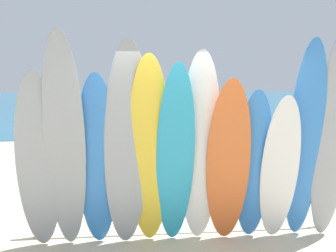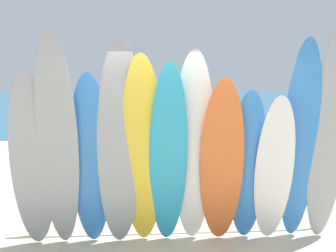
# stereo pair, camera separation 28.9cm
# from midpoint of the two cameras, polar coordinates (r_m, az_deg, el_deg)

# --- Properties ---
(ground) EXTENTS (60.00, 60.00, 0.00)m
(ground) POSITION_cam_midpoint_polar(r_m,az_deg,el_deg) (20.38, -2.23, 0.22)
(ground) COLOR beige
(ocean_water) EXTENTS (60.00, 40.00, 0.02)m
(ocean_water) POSITION_cam_midpoint_polar(r_m,az_deg,el_deg) (35.62, -3.21, 2.92)
(ocean_water) COLOR teal
(ocean_water) RESTS_ON ground
(surfboard_rack) EXTENTS (4.20, 0.07, 0.61)m
(surfboard_rack) POSITION_cam_midpoint_polar(r_m,az_deg,el_deg) (6.52, 2.69, -8.85)
(surfboard_rack) COLOR brown
(surfboard_rack) RESTS_ON ground
(surfboard_grey_0) EXTENTS (0.56, 0.59, 2.30)m
(surfboard_grey_0) POSITION_cam_midpoint_polar(r_m,az_deg,el_deg) (5.93, -15.27, -4.25)
(surfboard_grey_0) COLOR #999EA3
(surfboard_grey_0) RESTS_ON ground
(surfboard_grey_1) EXTENTS (0.54, 0.79, 2.77)m
(surfboard_grey_1) POSITION_cam_midpoint_polar(r_m,az_deg,el_deg) (5.76, -12.21, -2.12)
(surfboard_grey_1) COLOR #999EA3
(surfboard_grey_1) RESTS_ON ground
(surfboard_blue_2) EXTENTS (0.52, 0.56, 2.27)m
(surfboard_blue_2) POSITION_cam_midpoint_polar(r_m,az_deg,el_deg) (5.89, -8.22, -4.33)
(surfboard_blue_2) COLOR #337AD1
(surfboard_blue_2) RESTS_ON ground
(surfboard_grey_3) EXTENTS (0.63, 0.61, 2.67)m
(surfboard_grey_3) POSITION_cam_midpoint_polar(r_m,az_deg,el_deg) (5.79, -4.60, -2.43)
(surfboard_grey_3) COLOR #999EA3
(surfboard_grey_3) RESTS_ON ground
(surfboard_yellow_4) EXTENTS (0.59, 0.70, 2.49)m
(surfboard_yellow_4) POSITION_cam_midpoint_polar(r_m,az_deg,el_deg) (5.82, -1.80, -3.26)
(surfboard_yellow_4) COLOR yellow
(surfboard_yellow_4) RESTS_ON ground
(surfboard_teal_5) EXTENTS (0.49, 0.69, 2.39)m
(surfboard_teal_5) POSITION_cam_midpoint_polar(r_m,az_deg,el_deg) (5.82, 1.47, -3.78)
(surfboard_teal_5) COLOR #289EC6
(surfboard_teal_5) RESTS_ON ground
(surfboard_white_6) EXTENTS (0.58, 0.64, 2.54)m
(surfboard_white_6) POSITION_cam_midpoint_polar(r_m,az_deg,el_deg) (5.91, 4.59, -2.87)
(surfboard_white_6) COLOR white
(surfboard_white_6) RESTS_ON ground
(surfboard_orange_7) EXTENTS (0.62, 0.67, 2.20)m
(surfboard_orange_7) POSITION_cam_midpoint_polar(r_m,az_deg,el_deg) (5.94, 8.12, -4.56)
(surfboard_orange_7) COLOR orange
(surfboard_orange_7) RESTS_ON ground
(surfboard_blue_8) EXTENTS (0.54, 0.61, 2.06)m
(surfboard_blue_8) POSITION_cam_midpoint_polar(r_m,az_deg,el_deg) (6.11, 11.25, -4.99)
(surfboard_blue_8) COLOR #337AD1
(surfboard_blue_8) RESTS_ON ground
(surfboard_white_9) EXTENTS (0.53, 0.61, 1.99)m
(surfboard_white_9) POSITION_cam_midpoint_polar(r_m,az_deg,el_deg) (6.15, 14.42, -5.34)
(surfboard_white_9) COLOR white
(surfboard_white_9) RESTS_ON ground
(surfboard_blue_10) EXTENTS (0.55, 0.76, 2.69)m
(surfboard_blue_10) POSITION_cam_midpoint_polar(r_m,az_deg,el_deg) (6.22, 17.41, -2.01)
(surfboard_blue_10) COLOR #337AD1
(surfboard_blue_10) RESTS_ON ground
(surfboard_grey_11) EXTENTS (0.56, 0.71, 2.82)m
(surfboard_grey_11) POSITION_cam_midpoint_polar(r_m,az_deg,el_deg) (6.30, 20.58, -1.40)
(surfboard_grey_11) COLOR #999EA3
(surfboard_grey_11) RESTS_ON ground
(beachgoer_strolling) EXTENTS (0.40, 0.54, 1.53)m
(beachgoer_strolling) POSITION_cam_midpoint_polar(r_m,az_deg,el_deg) (14.01, -4.15, 0.97)
(beachgoer_strolling) COLOR brown
(beachgoer_strolling) RESTS_ON ground
(beachgoer_by_water) EXTENTS (0.43, 0.55, 1.64)m
(beachgoer_by_water) POSITION_cam_midpoint_polar(r_m,az_deg,el_deg) (12.39, -13.26, 0.37)
(beachgoer_by_water) COLOR beige
(beachgoer_by_water) RESTS_ON ground
(distant_boat) EXTENTS (4.94, 0.86, 0.39)m
(distant_boat) POSITION_cam_midpoint_polar(r_m,az_deg,el_deg) (22.84, -9.95, 1.25)
(distant_boat) COLOR silver
(distant_boat) RESTS_ON ground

